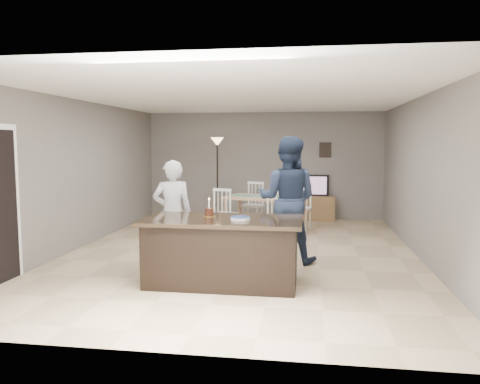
# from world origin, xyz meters

# --- Properties ---
(floor) EXTENTS (8.00, 8.00, 0.00)m
(floor) POSITION_xyz_m (0.00, 0.00, 0.00)
(floor) COLOR tan
(floor) RESTS_ON ground
(room_shell) EXTENTS (8.00, 8.00, 8.00)m
(room_shell) POSITION_xyz_m (0.00, 0.00, 1.68)
(room_shell) COLOR slate
(room_shell) RESTS_ON floor
(kitchen_island) EXTENTS (2.15, 1.10, 0.90)m
(kitchen_island) POSITION_xyz_m (0.00, -1.80, 0.45)
(kitchen_island) COLOR black
(kitchen_island) RESTS_ON floor
(tv_console) EXTENTS (1.20, 0.40, 0.60)m
(tv_console) POSITION_xyz_m (1.20, 3.77, 0.30)
(tv_console) COLOR brown
(tv_console) RESTS_ON floor
(television) EXTENTS (0.91, 0.12, 0.53)m
(television) POSITION_xyz_m (1.20, 3.84, 0.86)
(television) COLOR black
(television) RESTS_ON tv_console
(tv_screen_glow) EXTENTS (0.78, 0.00, 0.78)m
(tv_screen_glow) POSITION_xyz_m (1.20, 3.76, 0.87)
(tv_screen_glow) COLOR #D74A17
(tv_screen_glow) RESTS_ON tv_console
(picture_frames) EXTENTS (1.10, 0.02, 0.38)m
(picture_frames) POSITION_xyz_m (1.15, 3.98, 1.75)
(picture_frames) COLOR black
(picture_frames) RESTS_ON room_shell
(woman) EXTENTS (0.70, 0.57, 1.65)m
(woman) POSITION_xyz_m (-0.95, -0.96, 0.83)
(woman) COLOR #B4B5B9
(woman) RESTS_ON floor
(man) EXTENTS (1.09, 0.90, 2.03)m
(man) POSITION_xyz_m (0.82, -0.45, 1.01)
(man) COLOR #1B253B
(man) RESTS_ON floor
(birthday_cake) EXTENTS (0.17, 0.17, 0.26)m
(birthday_cake) POSITION_xyz_m (-0.22, -1.66, 0.96)
(birthday_cake) COLOR gold
(birthday_cake) RESTS_ON kitchen_island
(plate_stack) EXTENTS (0.27, 0.27, 0.04)m
(plate_stack) POSITION_xyz_m (0.26, -1.88, 0.92)
(plate_stack) COLOR white
(plate_stack) RESTS_ON kitchen_island
(dining_table) EXTENTS (2.01, 2.22, 1.02)m
(dining_table) POSITION_xyz_m (0.23, 1.89, 0.65)
(dining_table) COLOR #A77C5A
(dining_table) RESTS_ON floor
(floor_lamp) EXTENTS (0.31, 0.31, 2.05)m
(floor_lamp) POSITION_xyz_m (-1.04, 3.11, 1.59)
(floor_lamp) COLOR black
(floor_lamp) RESTS_ON floor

